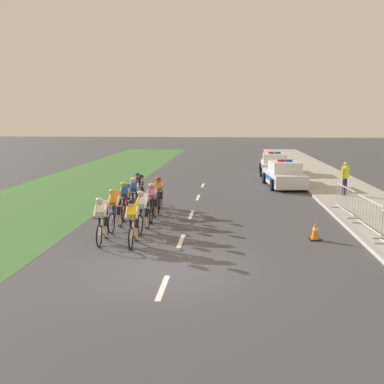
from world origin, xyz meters
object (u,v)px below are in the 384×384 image
Objects in this scene: police_car_second at (274,165)px; crowd_barrier_rear at (345,200)px; cyclist_second at (133,221)px; traffic_cone_near at (315,231)px; cyclist_fourth at (143,210)px; cyclist_fifth at (126,200)px; cyclist_eighth at (159,193)px; crowd_barrier_middle at (369,215)px; cyclist_lead at (102,219)px; cyclist_ninth at (139,188)px; cyclist_third at (115,208)px; spectator_closest at (345,176)px; police_car_nearest at (284,175)px; cyclist_sixth at (153,201)px; cyclist_seventh at (135,194)px.

crowd_barrier_rear is (1.56, -13.33, -0.03)m from police_car_second.
cyclist_second is 5.92m from traffic_cone_near.
cyclist_fourth is 2.24m from cyclist_fifth.
cyclist_eighth is 0.74× the size of crowd_barrier_middle.
cyclist_lead is 1.00× the size of cyclist_eighth.
cyclist_ninth is (-0.05, 2.87, 0.00)m from cyclist_fifth.
spectator_closest reaches higher than cyclist_third.
spectator_closest reaches higher than cyclist_fourth.
cyclist_second is 19.27m from police_car_second.
police_car_second is 9.40m from spectator_closest.
cyclist_lead and cyclist_second have the same top height.
police_car_second is (6.13, 13.19, -0.11)m from cyclist_eighth.
crowd_barrier_middle is at bearing 3.39° from cyclist_fourth.
police_car_nearest and police_car_second have the same top height.
cyclist_eighth is at bearing 89.87° from cyclist_fourth.
crowd_barrier_rear is at bearing 19.52° from cyclist_third.
police_car_nearest is (7.19, 12.31, -0.11)m from cyclist_lead.
cyclist_third is 1.00× the size of cyclist_fifth.
cyclist_sixth is (1.08, 3.18, 0.00)m from cyclist_lead.
spectator_closest reaches higher than cyclist_sixth.
cyclist_seventh is 0.38× the size of police_car_nearest.
crowd_barrier_middle is (7.78, 2.07, -0.14)m from cyclist_second.
cyclist_seventh is (-0.99, 4.84, 0.00)m from cyclist_second.
cyclist_ninth is (-0.08, 4.61, 0.00)m from cyclist_third.
crowd_barrier_middle is (8.90, -4.38, -0.14)m from cyclist_ninth.
police_car_second is 16.28m from crowd_barrier_middle.
crowd_barrier_rear is at bearing -1.03° from cyclist_eighth.
cyclist_lead and cyclist_fourth have the same top height.
crowd_barrier_rear is at bearing -83.34° from police_car_second.
cyclist_ninth is at bearing 90.91° from cyclist_fifth.
cyclist_eighth is at bearing 89.92° from cyclist_second.
police_car_nearest is 1.95× the size of crowd_barrier_middle.
cyclist_second is at bearing -73.28° from cyclist_fifth.
cyclist_eighth is (1.05, 3.23, 0.00)m from cyclist_third.
traffic_cone_near is at bearing 10.87° from cyclist_second.
cyclist_eighth is (-0.02, 1.70, 0.00)m from cyclist_sixth.
police_car_second is 17.16m from traffic_cone_near.
cyclist_second and cyclist_ninth have the same top height.
cyclist_eighth is 14.54m from police_car_second.
spectator_closest is (2.95, 8.13, 0.77)m from traffic_cone_near.
police_car_nearest is 11.42m from traffic_cone_near.
police_car_second is at bearing 67.70° from cyclist_sixth.
cyclist_sixth is 1.00× the size of cyclist_eighth.
cyclist_third reaches higher than crowd_barrier_middle.
cyclist_ninth is 0.74× the size of crowd_barrier_middle.
cyclist_fifth is (-1.08, 1.97, 0.00)m from cyclist_fourth.
cyclist_fifth is 2.69× the size of traffic_cone_near.
cyclist_fifth is 1.12m from cyclist_sixth.
cyclist_eighth is 9.69m from spectator_closest.
police_car_second reaches higher than cyclist_eighth.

